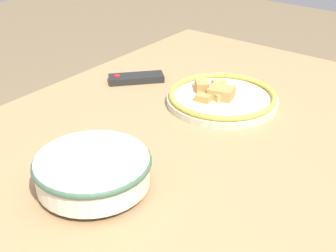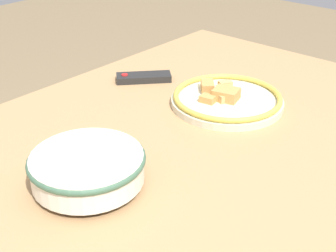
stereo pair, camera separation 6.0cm
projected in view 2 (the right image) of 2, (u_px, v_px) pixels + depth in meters
The scene contains 4 objects.
dining_table at pixel (181, 166), 1.12m from camera, with size 1.43×0.97×0.71m.
noodle_bowl at pixel (88, 168), 0.91m from camera, with size 0.23×0.23×0.07m.
food_plate at pixel (227, 99), 1.24m from camera, with size 0.30×0.30×0.05m.
tv_remote at pixel (144, 77), 1.39m from camera, with size 0.16×0.15×0.02m.
Camera 2 is at (-0.73, -0.59, 1.26)m, focal length 50.00 mm.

